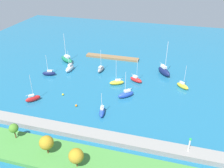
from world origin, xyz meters
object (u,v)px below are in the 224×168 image
at_px(harbor_beacon, 190,144).
at_px(sailboat_navy_far_north, 164,71).
at_px(mooring_buoy_orange, 76,105).
at_px(sailboat_white_west_end, 70,68).
at_px(mooring_buoy_yellow, 63,94).
at_px(sailboat_red_inner_mooring, 136,79).
at_px(park_tree_west, 76,156).
at_px(sailboat_red_near_pier, 33,98).
at_px(sailboat_yellow_by_breakwater, 117,82).
at_px(pier_dock, 112,57).
at_px(sailboat_blue_lone_south, 126,94).
at_px(sailboat_gray_off_beacon, 101,69).
at_px(park_tree_mideast, 46,143).
at_px(sailboat_yellow_lone_north, 183,86).
at_px(sailboat_blue_center_basin, 102,112).
at_px(sailboat_green_along_channel, 67,59).
at_px(sailboat_navy_east_end, 49,73).
at_px(park_tree_east, 14,128).

height_order(harbor_beacon, sailboat_navy_far_north, sailboat_navy_far_north).
bearing_deg(mooring_buoy_orange, sailboat_white_west_end, -61.34).
xyz_separation_m(mooring_buoy_orange, mooring_buoy_yellow, (6.59, -4.64, -0.02)).
distance_m(sailboat_red_inner_mooring, mooring_buoy_yellow, 25.91).
bearing_deg(sailboat_white_west_end, mooring_buoy_orange, 34.10).
bearing_deg(park_tree_west, sailboat_red_near_pier, -41.51).
xyz_separation_m(park_tree_west, sailboat_yellow_by_breakwater, (1.16, -37.74, -3.11)).
height_order(pier_dock, sailboat_blue_lone_south, sailboat_blue_lone_south).
bearing_deg(sailboat_gray_off_beacon, mooring_buoy_orange, -174.83).
height_order(park_tree_mideast, sailboat_yellow_lone_north, sailboat_yellow_lone_north).
relative_size(sailboat_blue_center_basin, mooring_buoy_orange, 10.29).
xyz_separation_m(sailboat_yellow_lone_north, sailboat_blue_center_basin, (21.73, 21.22, -0.02)).
xyz_separation_m(sailboat_green_along_channel, sailboat_red_inner_mooring, (-30.81, 8.99, -0.38)).
distance_m(park_tree_west, mooring_buoy_yellow, 30.97).
xyz_separation_m(sailboat_white_west_end, sailboat_red_inner_mooring, (-26.16, 1.71, -0.22)).
bearing_deg(mooring_buoy_yellow, sailboat_white_west_end, -72.92).
bearing_deg(mooring_buoy_yellow, sailboat_gray_off_beacon, -108.00).
distance_m(park_tree_mideast, park_tree_west, 7.96).
bearing_deg(sailboat_navy_east_end, sailboat_gray_off_beacon, -170.42).
xyz_separation_m(park_tree_mideast, sailboat_yellow_lone_north, (-28.61, -39.45, -3.05)).
distance_m(park_tree_east, sailboat_red_near_pier, 17.84).
bearing_deg(mooring_buoy_yellow, park_tree_east, 85.89).
xyz_separation_m(pier_dock, sailboat_blue_lone_south, (-12.51, 28.71, 0.61)).
bearing_deg(park_tree_west, sailboat_white_west_end, -63.75).
bearing_deg(sailboat_blue_lone_south, pier_dock, -109.17).
relative_size(harbor_beacon, sailboat_yellow_by_breakwater, 0.41).
bearing_deg(mooring_buoy_orange, sailboat_gray_off_beacon, -89.63).
height_order(sailboat_yellow_lone_north, sailboat_red_inner_mooring, sailboat_red_inner_mooring).
bearing_deg(pier_dock, sailboat_yellow_lone_north, 148.56).
relative_size(sailboat_gray_off_beacon, sailboat_blue_center_basin, 1.21).
bearing_deg(sailboat_yellow_lone_north, mooring_buoy_orange, -109.11).
relative_size(harbor_beacon, sailboat_blue_lone_south, 0.42).
relative_size(harbor_beacon, mooring_buoy_yellow, 5.75).
xyz_separation_m(harbor_beacon, mooring_buoy_orange, (31.97, -11.19, -3.20)).
xyz_separation_m(park_tree_west, sailboat_red_inner_mooring, (-4.88, -41.44, -3.04)).
distance_m(pier_dock, sailboat_red_near_pier, 41.35).
distance_m(sailboat_yellow_by_breakwater, mooring_buoy_yellow, 18.85).
height_order(park_tree_mideast, park_tree_west, park_tree_mideast).
bearing_deg(harbor_beacon, park_tree_west, 24.80).
relative_size(sailboat_gray_off_beacon, sailboat_yellow_lone_north, 1.01).
relative_size(sailboat_navy_east_end, sailboat_blue_lone_south, 0.89).
height_order(sailboat_blue_lone_south, mooring_buoy_yellow, sailboat_blue_lone_south).
distance_m(sailboat_gray_off_beacon, sailboat_navy_far_north, 23.87).
relative_size(sailboat_green_along_channel, sailboat_blue_center_basin, 1.72).
distance_m(park_tree_east, sailboat_blue_center_basin, 23.38).
bearing_deg(sailboat_white_west_end, harbor_beacon, 58.62).
relative_size(sailboat_white_west_end, sailboat_blue_center_basin, 1.18).
relative_size(park_tree_west, sailboat_navy_far_north, 0.35).
xyz_separation_m(sailboat_gray_off_beacon, sailboat_yellow_lone_north, (-30.49, 4.77, -0.03)).
height_order(pier_dock, sailboat_navy_far_north, sailboat_navy_far_north).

